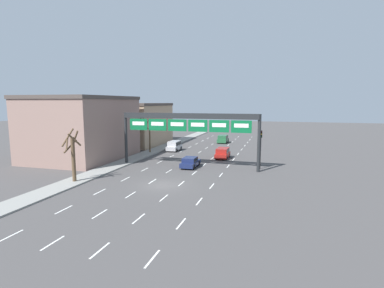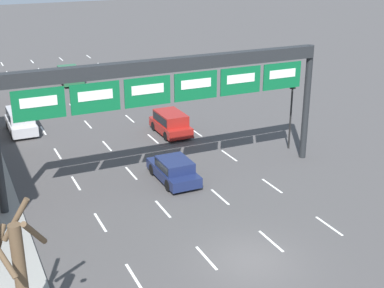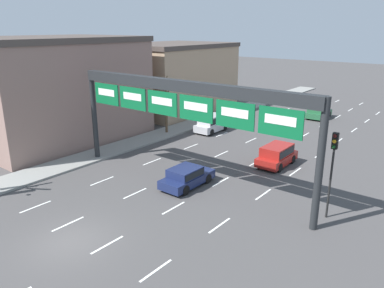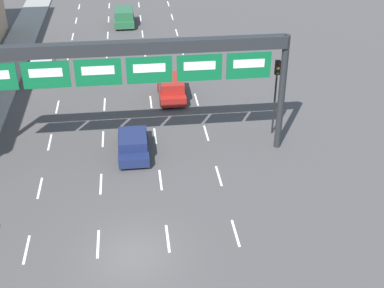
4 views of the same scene
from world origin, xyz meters
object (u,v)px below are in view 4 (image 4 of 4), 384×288
suv_silver (43,67)px  traffic_light_near_gantry (276,83)px  suv_red (171,87)px  car_navy (133,144)px  suv_green (124,16)px  sign_gantry (123,63)px

suv_silver → traffic_light_near_gantry: traffic_light_near_gantry is taller
suv_red → suv_silver: size_ratio=0.98×
car_navy → suv_green: suv_green is taller
sign_gantry → suv_green: sign_gantry is taller
car_navy → suv_red: bearing=68.5°
suv_green → traffic_light_near_gantry: size_ratio=0.79×
sign_gantry → traffic_light_near_gantry: bearing=10.6°
suv_silver → suv_red: bearing=-26.6°
sign_gantry → suv_red: (3.18, 7.65, -5.06)m
sign_gantry → car_navy: sign_gantry is taller
suv_red → suv_green: suv_green is taller
suv_green → traffic_light_near_gantry: bearing=-68.6°
car_navy → suv_green: size_ratio=1.03×
suv_green → suv_silver: size_ratio=0.99×
sign_gantry → car_navy: bearing=37.4°
sign_gantry → suv_red: size_ratio=4.73×
sign_gantry → suv_silver: (-6.39, 12.46, -5.00)m
suv_silver → traffic_light_near_gantry: 19.08m
sign_gantry → suv_silver: bearing=117.2°
suv_red → traffic_light_near_gantry: size_ratio=0.79×
suv_red → suv_silver: bearing=153.4°
car_navy → suv_green: bearing=90.6°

